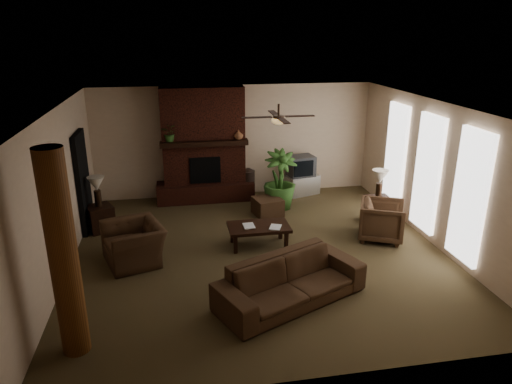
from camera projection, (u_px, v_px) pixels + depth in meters
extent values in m
plane|color=brown|center=(260.00, 252.00, 8.99)|extent=(7.00, 7.00, 0.00)
plane|color=silver|center=(260.00, 107.00, 8.06)|extent=(7.00, 7.00, 0.00)
plane|color=#CEB296|center=(235.00, 141.00, 11.78)|extent=(7.00, 0.00, 7.00)
plane|color=#CEB296|center=(316.00, 279.00, 5.28)|extent=(7.00, 0.00, 7.00)
plane|color=#CEB296|center=(59.00, 195.00, 7.95)|extent=(0.00, 7.00, 7.00)
plane|color=#CEB296|center=(435.00, 174.00, 9.11)|extent=(0.00, 7.00, 7.00)
cube|color=#461C12|center=(204.00, 145.00, 11.41)|extent=(2.00, 0.50, 2.80)
cube|color=#461C12|center=(206.00, 191.00, 11.71)|extent=(2.40, 0.70, 0.45)
cube|color=black|center=(205.00, 170.00, 11.36)|extent=(0.75, 0.04, 0.65)
cube|color=black|center=(204.00, 143.00, 11.12)|extent=(2.10, 0.28, 0.12)
cube|color=white|center=(395.00, 156.00, 10.60)|extent=(0.08, 0.85, 2.35)
cube|color=white|center=(427.00, 173.00, 9.30)|extent=(0.08, 0.85, 2.35)
cube|color=white|center=(469.00, 197.00, 8.00)|extent=(0.08, 0.85, 2.35)
cylinder|color=brown|center=(63.00, 256.00, 5.81)|extent=(0.36, 0.36, 2.80)
cube|color=black|center=(83.00, 182.00, 9.74)|extent=(0.10, 1.00, 2.10)
cylinder|color=#322116|center=(279.00, 111.00, 8.45)|extent=(0.04, 0.04, 0.24)
cylinder|color=#322116|center=(278.00, 117.00, 8.49)|extent=(0.20, 0.20, 0.06)
ellipsoid|color=#F2BF72|center=(278.00, 120.00, 8.51)|extent=(0.26, 0.26, 0.14)
cube|color=black|center=(300.00, 116.00, 8.55)|extent=(0.55, 0.12, 0.01)
cube|color=black|center=(257.00, 117.00, 8.42)|extent=(0.55, 0.12, 0.01)
cube|color=black|center=(274.00, 113.00, 8.86)|extent=(0.12, 0.55, 0.01)
cube|color=black|center=(284.00, 121.00, 8.11)|extent=(0.12, 0.55, 0.01)
imported|color=#452E1D|center=(291.00, 274.00, 7.24)|extent=(2.49, 1.65, 0.95)
imported|color=#452E1D|center=(133.00, 237.00, 8.49)|extent=(1.04, 1.29, 0.98)
imported|color=#452E1D|center=(382.00, 219.00, 9.44)|extent=(1.08, 1.11, 0.88)
cube|color=black|center=(259.00, 227.00, 9.15)|extent=(1.20, 0.70, 0.06)
cube|color=black|center=(235.00, 244.00, 8.90)|extent=(0.07, 0.07, 0.37)
cube|color=black|center=(286.00, 240.00, 9.07)|extent=(0.07, 0.07, 0.37)
cube|color=black|center=(232.00, 234.00, 9.37)|extent=(0.07, 0.07, 0.37)
cube|color=black|center=(280.00, 230.00, 9.53)|extent=(0.07, 0.07, 0.37)
cube|color=#452E1D|center=(268.00, 206.00, 10.77)|extent=(0.72, 0.72, 0.40)
cube|color=silver|center=(301.00, 185.00, 12.12)|extent=(0.96, 0.74, 0.50)
cube|color=#3A3A3D|center=(301.00, 166.00, 11.94)|extent=(0.72, 0.60, 0.52)
cube|color=black|center=(304.00, 169.00, 11.70)|extent=(0.52, 0.11, 0.40)
cylinder|color=black|center=(248.00, 184.00, 11.85)|extent=(0.34, 0.34, 0.70)
sphere|color=black|center=(248.00, 175.00, 11.77)|extent=(0.34, 0.34, 0.34)
imported|color=#345B24|center=(280.00, 192.00, 11.12)|extent=(1.02, 1.52, 0.79)
cube|color=black|center=(100.00, 218.00, 9.89)|extent=(0.66, 0.66, 0.55)
cylinder|color=#322116|center=(98.00, 198.00, 9.75)|extent=(0.17, 0.17, 0.35)
cone|color=beige|center=(96.00, 184.00, 9.64)|extent=(0.44, 0.44, 0.30)
cube|color=black|center=(378.00, 209.00, 10.40)|extent=(0.51, 0.51, 0.55)
cylinder|color=#322116|center=(379.00, 191.00, 10.20)|extent=(0.17, 0.17, 0.35)
cone|color=beige|center=(380.00, 177.00, 10.10)|extent=(0.44, 0.44, 0.30)
imported|color=#345B24|center=(170.00, 135.00, 10.97)|extent=(0.47, 0.50, 0.33)
imported|color=brown|center=(239.00, 135.00, 11.22)|extent=(0.28, 0.28, 0.22)
imported|color=#999999|center=(243.00, 220.00, 9.02)|extent=(0.22, 0.03, 0.29)
imported|color=#999999|center=(270.00, 220.00, 9.01)|extent=(0.21, 0.10, 0.29)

